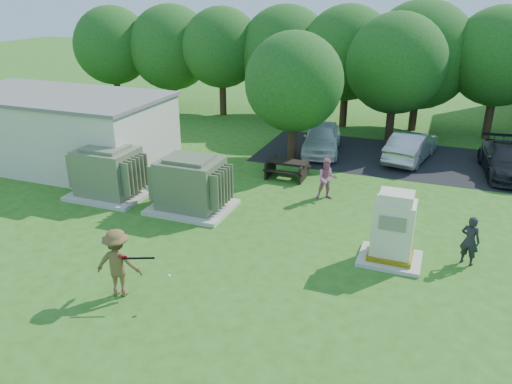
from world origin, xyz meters
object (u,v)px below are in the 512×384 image
at_px(generator_cabinet, 393,232).
at_px(car_silver_a, 411,146).
at_px(picnic_table, 287,167).
at_px(person_by_generator, 470,241).
at_px(car_dark, 506,160).
at_px(person_at_picnic, 327,179).
at_px(transformer_left, 108,173).
at_px(batter, 118,263).
at_px(transformer_right, 191,185).
at_px(car_white, 322,138).

relative_size(generator_cabinet, car_silver_a, 0.52).
bearing_deg(picnic_table, person_by_generator, -34.81).
bearing_deg(car_dark, generator_cabinet, -117.87).
relative_size(person_at_picnic, car_dark, 0.37).
bearing_deg(picnic_table, car_dark, 23.49).
relative_size(generator_cabinet, picnic_table, 1.26).
distance_m(transformer_left, batter, 7.34).
xyz_separation_m(transformer_right, person_at_picnic, (4.52, 2.82, -0.13)).
relative_size(batter, car_dark, 0.42).
bearing_deg(person_at_picnic, picnic_table, 119.47).
distance_m(person_at_picnic, car_dark, 8.84).
relative_size(car_white, car_dark, 0.96).
bearing_deg(picnic_table, car_white, 82.79).
height_order(transformer_left, batter, transformer_left).
relative_size(person_by_generator, car_white, 0.36).
bearing_deg(car_white, person_by_generator, -62.88).
distance_m(picnic_table, car_silver_a, 6.60).
distance_m(transformer_left, car_dark, 17.25).
bearing_deg(car_dark, car_white, 172.01).
height_order(transformer_right, batter, transformer_right).
height_order(batter, person_at_picnic, batter).
xyz_separation_m(generator_cabinet, car_silver_a, (-0.30, 10.25, -0.28)).
bearing_deg(person_at_picnic, transformer_left, 176.45).
height_order(picnic_table, car_white, car_white).
height_order(transformer_left, car_silver_a, transformer_left).
distance_m(transformer_right, car_dark, 14.15).
xyz_separation_m(picnic_table, person_at_picnic, (2.19, -1.72, 0.36)).
distance_m(batter, person_by_generator, 10.26).
relative_size(transformer_left, batter, 1.54).
distance_m(picnic_table, person_by_generator, 9.01).
distance_m(generator_cabinet, car_white, 10.99).
distance_m(person_by_generator, person_at_picnic, 6.22).
bearing_deg(person_by_generator, person_at_picnic, -11.67).
xyz_separation_m(generator_cabinet, car_dark, (3.83, 9.72, -0.33)).
bearing_deg(picnic_table, transformer_left, -143.05).
bearing_deg(generator_cabinet, car_white, 115.07).
height_order(generator_cabinet, car_dark, generator_cabinet).
height_order(transformer_right, car_dark, transformer_right).
bearing_deg(car_white, car_dark, -10.94).
distance_m(batter, person_at_picnic, 9.33).
bearing_deg(batter, generator_cabinet, -159.22).
height_order(transformer_left, generator_cabinet, generator_cabinet).
relative_size(car_silver_a, car_dark, 0.95).
height_order(car_white, car_dark, car_white).
bearing_deg(picnic_table, person_at_picnic, -38.06).
bearing_deg(picnic_table, generator_cabinet, -48.24).
relative_size(transformer_left, car_silver_a, 0.69).
bearing_deg(car_white, transformer_left, -136.39).
xyz_separation_m(person_by_generator, person_at_picnic, (-5.20, 3.42, 0.06)).
xyz_separation_m(transformer_right, car_dark, (11.34, 8.45, -0.30)).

